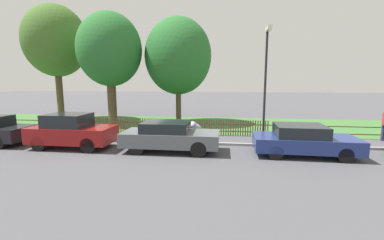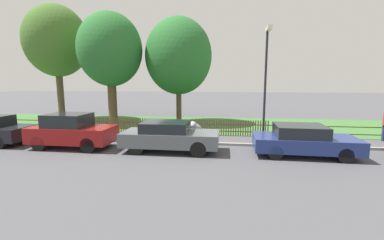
% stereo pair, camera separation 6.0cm
% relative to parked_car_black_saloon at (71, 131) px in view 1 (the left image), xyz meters
% --- Properties ---
extents(ground_plane, '(120.00, 120.00, 0.00)m').
position_rel_parked_car_black_saloon_xyz_m(ground_plane, '(4.08, 1.27, -0.80)').
color(ground_plane, '#4C4C51').
extents(kerb_stone, '(43.24, 0.20, 0.12)m').
position_rel_parked_car_black_saloon_xyz_m(kerb_stone, '(4.08, 1.37, -0.74)').
color(kerb_stone, gray).
rests_on(kerb_stone, ground).
extents(grass_strip, '(43.24, 7.24, 0.01)m').
position_rel_parked_car_black_saloon_xyz_m(grass_strip, '(4.08, 7.17, -0.79)').
color(grass_strip, '#3D7033').
rests_on(grass_strip, ground).
extents(park_fence, '(43.24, 0.05, 0.92)m').
position_rel_parked_car_black_saloon_xyz_m(park_fence, '(4.08, 3.56, -0.34)').
color(park_fence, brown).
rests_on(park_fence, ground).
extents(parked_car_black_saloon, '(3.80, 1.72, 1.60)m').
position_rel_parked_car_black_saloon_xyz_m(parked_car_black_saloon, '(0.00, 0.00, 0.00)').
color(parked_car_black_saloon, maroon).
rests_on(parked_car_black_saloon, ground).
extents(parked_car_navy_estate, '(4.22, 1.71, 1.32)m').
position_rel_parked_car_black_saloon_xyz_m(parked_car_navy_estate, '(4.63, -0.02, -0.11)').
color(parked_car_navy_estate, '#51565B').
rests_on(parked_car_navy_estate, ground).
extents(parked_car_red_compact, '(4.16, 1.94, 1.29)m').
position_rel_parked_car_black_saloon_xyz_m(parked_car_red_compact, '(10.29, 0.06, -0.14)').
color(parked_car_red_compact, navy).
rests_on(parked_car_red_compact, ground).
extents(covered_motorcycle, '(1.91, 0.84, 1.00)m').
position_rel_parked_car_black_saloon_xyz_m(covered_motorcycle, '(5.00, 2.22, -0.19)').
color(covered_motorcycle, black).
rests_on(covered_motorcycle, ground).
extents(tree_nearest_kerb, '(4.74, 4.74, 8.86)m').
position_rel_parked_car_black_saloon_xyz_m(tree_nearest_kerb, '(-5.95, 8.08, 5.30)').
color(tree_nearest_kerb, brown).
rests_on(tree_nearest_kerb, ground).
extents(tree_behind_motorcycle, '(4.37, 4.37, 7.74)m').
position_rel_parked_car_black_saloon_xyz_m(tree_behind_motorcycle, '(-0.87, 6.40, 4.38)').
color(tree_behind_motorcycle, brown).
rests_on(tree_behind_motorcycle, ground).
extents(tree_mid_park, '(4.78, 4.78, 7.60)m').
position_rel_parked_car_black_saloon_xyz_m(tree_mid_park, '(3.64, 7.80, 4.04)').
color(tree_mid_park, brown).
rests_on(tree_mid_park, ground).
extents(street_lamp, '(0.20, 0.79, 5.55)m').
position_rel_parked_car_black_saloon_xyz_m(street_lamp, '(8.94, 1.88, 2.70)').
color(street_lamp, black).
rests_on(street_lamp, ground).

